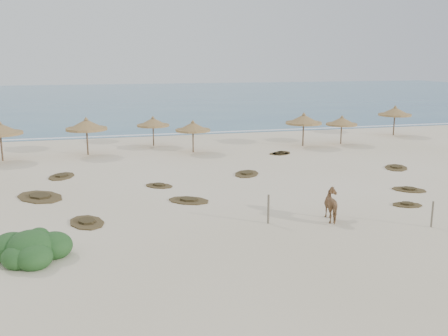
{
  "coord_description": "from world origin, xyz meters",
  "views": [
    {
      "loc": [
        -6.02,
        -21.95,
        7.23
      ],
      "look_at": [
        1.0,
        5.0,
        1.09
      ],
      "focal_mm": 40.0,
      "sensor_mm": 36.0,
      "label": 1
    }
  ],
  "objects": [
    {
      "name": "ground",
      "position": [
        0.0,
        0.0,
        0.0
      ],
      "size": [
        160.0,
        160.0,
        0.0
      ],
      "primitive_type": "plane",
      "color": "beige",
      "rests_on": "ground"
    },
    {
      "name": "ocean",
      "position": [
        0.0,
        75.0,
        0.0
      ],
      "size": [
        200.0,
        100.0,
        0.01
      ],
      "primitive_type": "cube",
      "color": "#2C5F86",
      "rests_on": "ground"
    },
    {
      "name": "foam_line",
      "position": [
        0.0,
        26.0,
        0.0
      ],
      "size": [
        70.0,
        0.6,
        0.01
      ],
      "primitive_type": "cube",
      "color": "white",
      "rests_on": "ground"
    },
    {
      "name": "palapa_1",
      "position": [
        -12.6,
        16.17,
        2.27
      ],
      "size": [
        3.81,
        3.81,
        2.93
      ],
      "rotation": [
        0.0,
        0.0,
        -0.25
      ],
      "color": "brown",
      "rests_on": "ground"
    },
    {
      "name": "palapa_2",
      "position": [
        -6.65,
        16.98,
        2.27
      ],
      "size": [
        3.2,
        3.2,
        2.92
      ],
      "rotation": [
        0.0,
        0.0,
        0.03
      ],
      "color": "brown",
      "rests_on": "ground"
    },
    {
      "name": "palapa_3",
      "position": [
        -1.31,
        19.75,
        1.97
      ],
      "size": [
        2.74,
        2.74,
        2.54
      ],
      "rotation": [
        0.0,
        0.0,
        0.01
      ],
      "color": "brown",
      "rests_on": "ground"
    },
    {
      "name": "palapa_4",
      "position": [
        1.36,
        16.02,
        1.98
      ],
      "size": [
        2.74,
        2.74,
        2.55
      ],
      "rotation": [
        0.0,
        0.0,
        -0.01
      ],
      "color": "brown",
      "rests_on": "ground"
    },
    {
      "name": "palapa_5",
      "position": [
        14.42,
        16.58,
        1.94
      ],
      "size": [
        2.95,
        2.95,
        2.5
      ],
      "rotation": [
        0.0,
        0.0,
        -0.11
      ],
      "color": "brown",
      "rests_on": "ground"
    },
    {
      "name": "palapa_6",
      "position": [
        10.85,
        16.47,
        2.21
      ],
      "size": [
        3.96,
        3.96,
        2.85
      ],
      "rotation": [
        0.0,
        0.0,
        -0.39
      ],
      "color": "brown",
      "rests_on": "ground"
    },
    {
      "name": "palapa_7",
      "position": [
        21.67,
        19.84,
        2.24
      ],
      "size": [
        3.7,
        3.7,
        2.88
      ],
      "rotation": [
        0.0,
        0.0,
        -0.23
      ],
      "color": "brown",
      "rests_on": "ground"
    },
    {
      "name": "horse",
      "position": [
        4.27,
        -2.19,
        0.71
      ],
      "size": [
        1.03,
        1.78,
        1.42
      ],
      "primitive_type": "imported",
      "rotation": [
        0.0,
        0.0,
        2.98
      ],
      "color": "#9B6846",
      "rests_on": "ground"
    },
    {
      "name": "fence_post_near",
      "position": [
        1.26,
        -1.85,
        0.66
      ],
      "size": [
        0.11,
        0.11,
        1.33
      ],
      "primitive_type": "cylinder",
      "rotation": [
        0.0,
        0.0,
        0.14
      ],
      "color": "#6F6553",
      "rests_on": "ground"
    },
    {
      "name": "fence_post_far",
      "position": [
        8.0,
        -4.14,
        0.59
      ],
      "size": [
        0.09,
        0.09,
        1.17
      ],
      "primitive_type": "cylinder",
      "rotation": [
        0.0,
        0.0,
        -0.01
      ],
      "color": "#6F6553",
      "rests_on": "ground"
    },
    {
      "name": "bush",
      "position": [
        -8.52,
        -3.59,
        0.43
      ],
      "size": [
        2.9,
        2.56,
        1.3
      ],
      "rotation": [
        0.0,
        0.0,
        0.1
      ],
      "color": "#2D5826",
      "rests_on": "ground"
    },
    {
      "name": "scrub_1",
      "position": [
        -9.06,
        5.19,
        0.05
      ],
      "size": [
        3.39,
        3.69,
        0.16
      ],
      "rotation": [
        0.0,
        0.0,
        2.16
      ],
      "color": "brown",
      "rests_on": "ground"
    },
    {
      "name": "scrub_2",
      "position": [
        -2.63,
        5.97,
        0.05
      ],
      "size": [
        2.02,
        1.95,
        0.16
      ],
      "rotation": [
        0.0,
        0.0,
        2.44
      ],
      "color": "brown",
      "rests_on": "ground"
    },
    {
      "name": "scrub_3",
      "position": [
        3.16,
        7.61,
        0.05
      ],
      "size": [
        2.4,
        2.7,
        0.16
      ],
      "rotation": [
        0.0,
        0.0,
        1.05
      ],
      "color": "brown",
      "rests_on": "ground"
    },
    {
      "name": "scrub_4",
      "position": [
        10.81,
        1.56,
        0.05
      ],
      "size": [
        2.2,
        2.08,
        0.16
      ],
      "rotation": [
        0.0,
        0.0,
        2.48
      ],
      "color": "brown",
      "rests_on": "ground"
    },
    {
      "name": "scrub_5",
      "position": [
        13.45,
        6.83,
        0.05
      ],
      "size": [
        2.46,
        2.68,
        0.16
      ],
      "rotation": [
        0.0,
        0.0,
        0.99
      ],
      "color": "brown",
      "rests_on": "ground"
    },
    {
      "name": "scrub_6",
      "position": [
        -8.21,
        9.86,
        0.05
      ],
      "size": [
        2.05,
        2.58,
        0.16
      ],
      "rotation": [
        0.0,
        0.0,
        1.28
      ],
      "color": "brown",
      "rests_on": "ground"
    },
    {
      "name": "scrub_7",
      "position": [
        7.86,
        13.69,
        0.05
      ],
      "size": [
        2.24,
        2.19,
        0.16
      ],
      "rotation": [
        0.0,
        0.0,
        0.73
      ],
      "color": "brown",
      "rests_on": "ground"
    },
    {
      "name": "scrub_9",
      "position": [
        -1.53,
        2.53,
        0.05
      ],
      "size": [
        2.63,
        2.42,
        0.16
      ],
      "rotation": [
        0.0,
        0.0,
        2.55
      ],
      "color": "brown",
      "rests_on": "ground"
    },
    {
      "name": "scrub_10",
      "position": [
        7.66,
        13.56,
        0.05
      ],
      "size": [
        1.67,
        1.11,
        0.16
      ],
      "rotation": [
        0.0,
        0.0,
        3.12
      ],
      "color": "brown",
      "rests_on": "ground"
    },
    {
      "name": "scrub_11",
      "position": [
        -6.61,
        0.21,
        0.05
      ],
      "size": [
        2.04,
        2.56,
        0.16
      ],
      "rotation": [
        0.0,
        0.0,
        1.87
      ],
      "color": "brown",
      "rests_on": "ground"
    },
    {
      "name": "scrub_12",
      "position": [
        8.94,
        -1.0,
        0.05
      ],
      "size": [
        1.69,
        1.34,
        0.16
      ],
      "rotation": [
        0.0,
        0.0,
        2.86
      ],
      "color": "brown",
      "rests_on": "ground"
    }
  ]
}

